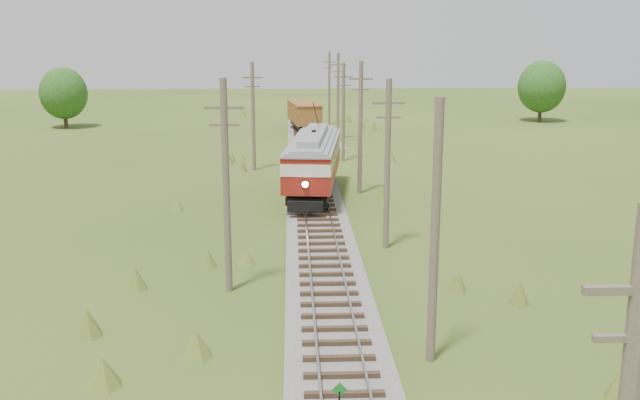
{
  "coord_description": "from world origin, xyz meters",
  "views": [
    {
      "loc": [
        -1.51,
        -16.91,
        10.66
      ],
      "look_at": [
        0.0,
        19.75,
        2.15
      ],
      "focal_mm": 40.0,
      "sensor_mm": 36.0,
      "label": 1
    }
  ],
  "objects_px": {
    "gravel_pile": "(332,141)",
    "switch_marker": "(339,397)",
    "gondola": "(304,114)",
    "streetcar": "(314,158)"
  },
  "relations": [
    {
      "from": "gondola",
      "to": "gravel_pile",
      "type": "height_order",
      "value": "gondola"
    },
    {
      "from": "gravel_pile",
      "to": "switch_marker",
      "type": "bearing_deg",
      "value": -93.1
    },
    {
      "from": "streetcar",
      "to": "gondola",
      "type": "height_order",
      "value": "streetcar"
    },
    {
      "from": "gondola",
      "to": "streetcar",
      "type": "bearing_deg",
      "value": -97.84
    },
    {
      "from": "switch_marker",
      "to": "gondola",
      "type": "relative_size",
      "value": 0.12
    },
    {
      "from": "switch_marker",
      "to": "gravel_pile",
      "type": "bearing_deg",
      "value": 86.9
    },
    {
      "from": "streetcar",
      "to": "gondola",
      "type": "bearing_deg",
      "value": 96.39
    },
    {
      "from": "streetcar",
      "to": "gondola",
      "type": "relative_size",
      "value": 1.49
    },
    {
      "from": "gondola",
      "to": "switch_marker",
      "type": "bearing_deg",
      "value": -98.03
    },
    {
      "from": "switch_marker",
      "to": "streetcar",
      "type": "height_order",
      "value": "streetcar"
    }
  ]
}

